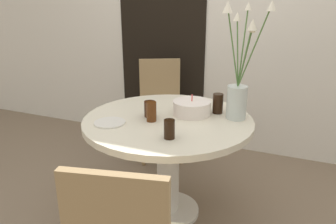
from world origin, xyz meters
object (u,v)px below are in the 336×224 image
(side_plate, at_px, (110,123))
(drink_glass_1, at_px, (150,109))
(birthday_cake, at_px, (192,108))
(drink_glass_2, at_px, (169,129))
(drink_glass_3, at_px, (151,112))
(drink_glass_0, at_px, (218,103))
(chair_right_flank, at_px, (160,103))
(flower_vase, at_px, (239,84))

(side_plate, relative_size, drink_glass_1, 1.88)
(birthday_cake, distance_m, drink_glass_2, 0.42)
(drink_glass_1, xyz_separation_m, drink_glass_3, (0.04, -0.07, 0.01))
(side_plate, bearing_deg, drink_glass_1, 50.30)
(drink_glass_0, distance_m, drink_glass_3, 0.46)
(drink_glass_0, height_order, drink_glass_3, drink_glass_0)
(side_plate, xyz_separation_m, drink_glass_3, (0.22, 0.14, 0.06))
(chair_right_flank, bearing_deg, flower_vase, -66.58)
(drink_glass_2, bearing_deg, drink_glass_3, 134.87)
(birthday_cake, relative_size, drink_glass_1, 2.43)
(flower_vase, distance_m, drink_glass_2, 0.55)
(drink_glass_0, xyz_separation_m, drink_glass_1, (-0.39, -0.24, -0.01))
(flower_vase, height_order, drink_glass_0, flower_vase)
(chair_right_flank, bearing_deg, birthday_cake, -79.88)
(side_plate, xyz_separation_m, drink_glass_0, (0.56, 0.44, 0.06))
(drink_glass_0, bearing_deg, drink_glass_2, -105.07)
(drink_glass_0, bearing_deg, chair_right_flank, 137.66)
(birthday_cake, height_order, drink_glass_1, birthday_cake)
(birthday_cake, bearing_deg, chair_right_flank, 126.85)
(flower_vase, relative_size, drink_glass_1, 7.00)
(chair_right_flank, xyz_separation_m, flower_vase, (0.83, -0.70, 0.43))
(drink_glass_1, bearing_deg, side_plate, -129.70)
(flower_vase, height_order, drink_glass_1, flower_vase)
(birthday_cake, bearing_deg, drink_glass_0, 32.54)
(drink_glass_0, xyz_separation_m, drink_glass_3, (-0.34, -0.31, -0.00))
(side_plate, bearing_deg, drink_glass_3, 32.17)
(drink_glass_2, bearing_deg, side_plate, 170.87)
(flower_vase, bearing_deg, drink_glass_0, 155.84)
(chair_right_flank, height_order, drink_glass_1, chair_right_flank)
(drink_glass_3, bearing_deg, birthday_cake, 47.70)
(drink_glass_2, bearing_deg, birthday_cake, 91.60)
(flower_vase, distance_m, drink_glass_0, 0.22)
(birthday_cake, xyz_separation_m, side_plate, (-0.41, -0.35, -0.04))
(chair_right_flank, relative_size, flower_vase, 1.26)
(birthday_cake, height_order, drink_glass_3, birthday_cake)
(chair_right_flank, bearing_deg, drink_glass_1, -97.13)
(side_plate, height_order, drink_glass_1, drink_glass_1)
(birthday_cake, xyz_separation_m, flower_vase, (0.29, 0.03, 0.18))
(drink_glass_1, height_order, drink_glass_2, drink_glass_2)
(side_plate, bearing_deg, chair_right_flank, 97.24)
(drink_glass_2, bearing_deg, chair_right_flank, 115.99)
(flower_vase, height_order, drink_glass_3, flower_vase)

